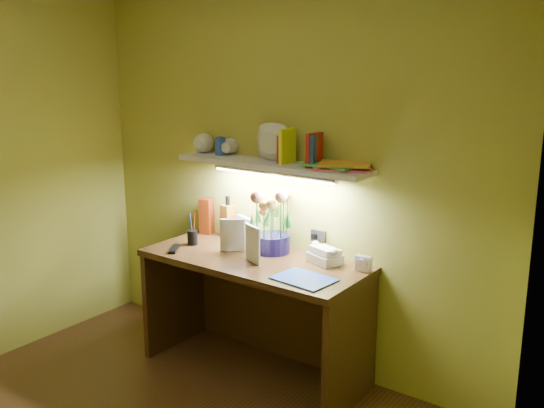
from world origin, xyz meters
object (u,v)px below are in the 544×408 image
at_px(desk, 254,316).
at_px(telephone, 325,254).
at_px(desk_clock, 364,263).
at_px(whisky_bottle, 228,217).
at_px(flower_bouquet, 272,221).

bearing_deg(desk, telephone, 24.40).
xyz_separation_m(desk_clock, whisky_bottle, (-1.06, 0.07, 0.10)).
height_order(desk_clock, whisky_bottle, whisky_bottle).
bearing_deg(whisky_bottle, telephone, -5.19).
bearing_deg(desk_clock, desk, -167.28).
distance_m(desk_clock, whisky_bottle, 1.06).
distance_m(flower_bouquet, whisky_bottle, 0.44).
height_order(flower_bouquet, whisky_bottle, flower_bouquet).
relative_size(desk, telephone, 7.47).
xyz_separation_m(telephone, desk_clock, (0.25, 0.01, -0.01)).
distance_m(desk, desk_clock, 0.79).
height_order(desk, flower_bouquet, flower_bouquet).
bearing_deg(desk, flower_bouquet, 83.41).
relative_size(flower_bouquet, telephone, 2.10).
height_order(telephone, desk_clock, telephone).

